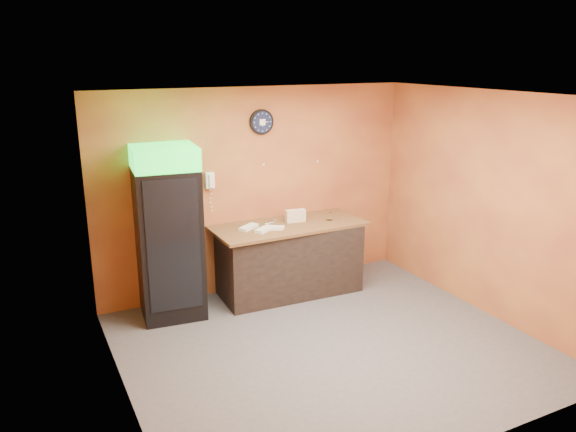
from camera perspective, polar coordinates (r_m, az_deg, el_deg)
floor at (r=6.59m, az=4.22°, el=-13.01°), size 4.50×4.50×0.00m
back_wall at (r=7.75m, az=-3.15°, el=2.64°), size 4.50×0.02×2.80m
left_wall at (r=5.29m, az=-16.96°, el=-4.53°), size 0.02×4.00×2.80m
right_wall at (r=7.41m, az=19.57°, el=1.10°), size 0.02×4.00×2.80m
ceiling at (r=5.77m, az=4.80°, el=12.07°), size 4.50×4.00×0.02m
beverage_cooler at (r=7.06m, az=-11.91°, el=-1.96°), size 0.83×0.84×2.16m
prep_counter at (r=7.77m, az=0.08°, el=-4.45°), size 1.93×0.91×0.95m
wall_clock at (r=7.59m, az=-2.70°, el=9.52°), size 0.34×0.06×0.34m
wall_phone at (r=7.41m, az=-7.95°, el=3.61°), size 0.12×0.10×0.21m
butcher_paper at (r=7.61m, az=0.08°, el=-0.96°), size 2.09×0.93×0.04m
sub_roll_stack at (r=7.68m, az=0.77°, el=0.02°), size 0.28×0.13×0.17m
wrapped_sandwich_left at (r=7.31m, az=-2.42°, el=-1.35°), size 0.32×0.26×0.04m
wrapped_sandwich_mid at (r=7.37m, az=-1.45°, el=-1.21°), size 0.29×0.23×0.04m
wrapped_sandwich_right at (r=7.41m, az=-4.03°, el=-1.14°), size 0.32×0.26×0.04m
kitchen_tool at (r=7.63m, az=-1.35°, el=-0.52°), size 0.06×0.06×0.06m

